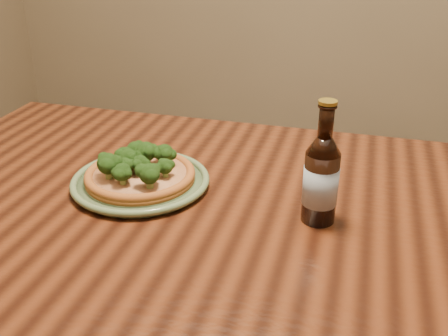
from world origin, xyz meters
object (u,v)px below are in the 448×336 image
(table, at_px, (278,265))
(beer_bottle, at_px, (321,178))
(pizza, at_px, (140,172))
(plate, at_px, (141,181))

(table, xyz_separation_m, beer_bottle, (0.06, 0.02, 0.17))
(table, height_order, pizza, pizza)
(table, xyz_separation_m, pizza, (-0.29, 0.06, 0.12))
(plate, relative_size, pizza, 1.26)
(table, relative_size, pizza, 7.41)
(table, height_order, beer_bottle, beer_bottle)
(beer_bottle, bearing_deg, plate, 176.58)
(table, xyz_separation_m, plate, (-0.29, 0.06, 0.10))
(table, bearing_deg, plate, 168.65)
(pizza, relative_size, beer_bottle, 0.98)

